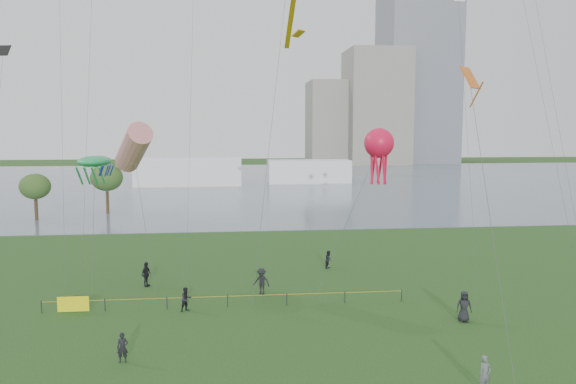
{
  "coord_description": "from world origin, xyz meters",
  "views": [
    {
      "loc": [
        -3.67,
        -24.37,
        11.92
      ],
      "look_at": [
        0.0,
        10.0,
        8.0
      ],
      "focal_mm": 35.0,
      "sensor_mm": 36.0,
      "label": 1
    }
  ],
  "objects": [
    {
      "name": "kite_octopus",
      "position": [
        6.88,
        14.21,
        10.82
      ],
      "size": [
        5.69,
        2.11,
        11.97
      ],
      "rotation": [
        0.0,
        0.0,
        -0.07
      ],
      "color": "#3F3F42"
    },
    {
      "name": "spectator_b",
      "position": [
        -1.38,
        15.06,
        0.96
      ],
      "size": [
        1.42,
        1.17,
        1.91
      ],
      "primitive_type": "imported",
      "rotation": [
        0.0,
        0.0,
        -0.44
      ],
      "color": "black",
      "rests_on": "ground_plane"
    },
    {
      "name": "spectator_f",
      "position": [
        -9.16,
        3.97,
        0.77
      ],
      "size": [
        0.59,
        0.4,
        1.55
      ],
      "primitive_type": "imported",
      "rotation": [
        0.0,
        0.0,
        0.06
      ],
      "color": "black",
      "rests_on": "ground_plane"
    },
    {
      "name": "kite_creature",
      "position": [
        -14.08,
        20.89,
        9.34
      ],
      "size": [
        2.54,
        10.46,
        9.81
      ],
      "rotation": [
        0.0,
        0.0,
        -0.32
      ],
      "color": "#3F3F42"
    },
    {
      "name": "spectator_c",
      "position": [
        -9.96,
        17.98,
        0.94
      ],
      "size": [
        0.88,
        1.2,
        1.88
      ],
      "primitive_type": "imported",
      "rotation": [
        0.0,
        0.0,
        1.14
      ],
      "color": "black",
      "rests_on": "ground_plane"
    },
    {
      "name": "spectator_g",
      "position": [
        4.79,
        22.01,
        0.77
      ],
      "size": [
        0.9,
        0.95,
        1.54
      ],
      "primitive_type": "imported",
      "rotation": [
        0.0,
        0.0,
        1.01
      ],
      "color": "black",
      "rests_on": "ground_plane"
    },
    {
      "name": "fence",
      "position": [
        -9.94,
        12.36,
        0.55
      ],
      "size": [
        24.07,
        0.07,
        1.05
      ],
      "color": "black",
      "rests_on": "ground_plane"
    },
    {
      "name": "spectator_a",
      "position": [
        -6.52,
        11.83,
        0.79
      ],
      "size": [
        0.98,
        0.94,
        1.59
      ],
      "primitive_type": "imported",
      "rotation": [
        0.0,
        0.0,
        0.63
      ],
      "color": "black",
      "rests_on": "ground_plane"
    },
    {
      "name": "kite_windsock",
      "position": [
        -10.66,
        18.3,
        10.49
      ],
      "size": [
        4.28,
        6.16,
        12.43
      ],
      "rotation": [
        0.0,
        0.0,
        0.16
      ],
      "color": "#3F3F42"
    },
    {
      "name": "kite_delta",
      "position": [
        9.99,
        6.2,
        14.06
      ],
      "size": [
        2.94,
        11.68,
        15.43
      ],
      "rotation": [
        0.0,
        0.0,
        -0.24
      ],
      "color": "#3F3F42"
    },
    {
      "name": "lake",
      "position": [
        0.0,
        100.0,
        0.02
      ],
      "size": [
        400.0,
        120.0,
        0.08
      ],
      "primitive_type": "cube",
      "color": "slate",
      "rests_on": "ground_plane"
    },
    {
      "name": "building_mid",
      "position": [
        46.0,
        162.0,
        19.0
      ],
      "size": [
        20.0,
        20.0,
        38.0
      ],
      "primitive_type": "cube",
      "color": "gray",
      "rests_on": "ground_plane"
    },
    {
      "name": "pavilion_right",
      "position": [
        14.0,
        98.0,
        2.5
      ],
      "size": [
        18.0,
        7.0,
        5.0
      ],
      "primitive_type": "cube",
      "color": "white",
      "rests_on": "ground_plane"
    },
    {
      "name": "building_low",
      "position": [
        32.0,
        168.0,
        14.0
      ],
      "size": [
        16.0,
        18.0,
        28.0
      ],
      "primitive_type": "cube",
      "color": "gray",
      "rests_on": "ground_plane"
    },
    {
      "name": "spectator_d",
      "position": [
        10.75,
        7.97,
        0.96
      ],
      "size": [
        1.03,
        0.76,
        1.93
      ],
      "primitive_type": "imported",
      "rotation": [
        0.0,
        0.0,
        -0.16
      ],
      "color": "black",
      "rests_on": "ground_plane"
    },
    {
      "name": "kite_flyer",
      "position": [
        7.8,
        -1.14,
        0.85
      ],
      "size": [
        0.71,
        0.57,
        1.71
      ],
      "primitive_type": "imported",
      "rotation": [
        0.0,
        0.0,
        0.28
      ],
      "color": "#5A5E62",
      "rests_on": "ground_plane"
    },
    {
      "name": "pavilion_left",
      "position": [
        -12.0,
        95.0,
        3.0
      ],
      "size": [
        22.0,
        8.0,
        6.0
      ],
      "primitive_type": "cube",
      "color": "white",
      "rests_on": "ground_plane"
    }
  ]
}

